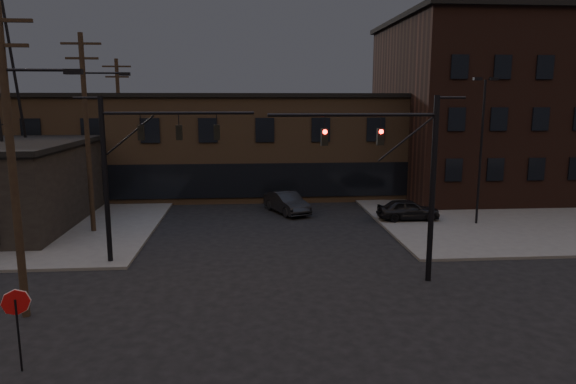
{
  "coord_description": "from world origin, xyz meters",
  "views": [
    {
      "loc": [
        -1.35,
        -16.4,
        7.81
      ],
      "look_at": [
        0.57,
        7.45,
        3.5
      ],
      "focal_mm": 32.0,
      "sensor_mm": 36.0,
      "label": 1
    }
  ],
  "objects_px": {
    "traffic_signal_near": "(407,169)",
    "parked_car_lot_a": "(408,209)",
    "traffic_signal_far": "(132,160)",
    "stop_sign": "(16,311)",
    "parked_car_lot_b": "(458,185)",
    "car_crossing": "(287,203)"
  },
  "relations": [
    {
      "from": "stop_sign",
      "to": "parked_car_lot_a",
      "type": "distance_m",
      "value": 24.26
    },
    {
      "from": "traffic_signal_far",
      "to": "stop_sign",
      "type": "bearing_deg",
      "value": -97.32
    },
    {
      "from": "parked_car_lot_a",
      "to": "car_crossing",
      "type": "height_order",
      "value": "parked_car_lot_a"
    },
    {
      "from": "traffic_signal_near",
      "to": "parked_car_lot_a",
      "type": "height_order",
      "value": "traffic_signal_near"
    },
    {
      "from": "stop_sign",
      "to": "car_crossing",
      "type": "xyz_separation_m",
      "value": [
        9.37,
        20.55,
        -1.1
      ]
    },
    {
      "from": "traffic_signal_near",
      "to": "car_crossing",
      "type": "bearing_deg",
      "value": 105.83
    },
    {
      "from": "stop_sign",
      "to": "parked_car_lot_a",
      "type": "height_order",
      "value": "stop_sign"
    },
    {
      "from": "parked_car_lot_a",
      "to": "parked_car_lot_b",
      "type": "bearing_deg",
      "value": -36.54
    },
    {
      "from": "stop_sign",
      "to": "parked_car_lot_b",
      "type": "bearing_deg",
      "value": 47.85
    },
    {
      "from": "traffic_signal_far",
      "to": "parked_car_lot_b",
      "type": "height_order",
      "value": "traffic_signal_far"
    },
    {
      "from": "parked_car_lot_a",
      "to": "parked_car_lot_b",
      "type": "relative_size",
      "value": 0.98
    },
    {
      "from": "traffic_signal_near",
      "to": "parked_car_lot_a",
      "type": "distance_m",
      "value": 12.11
    },
    {
      "from": "traffic_signal_near",
      "to": "traffic_signal_far",
      "type": "distance_m",
      "value": 12.57
    },
    {
      "from": "stop_sign",
      "to": "parked_car_lot_a",
      "type": "bearing_deg",
      "value": 45.46
    },
    {
      "from": "parked_car_lot_b",
      "to": "traffic_signal_far",
      "type": "bearing_deg",
      "value": 142.46
    },
    {
      "from": "traffic_signal_far",
      "to": "stop_sign",
      "type": "height_order",
      "value": "traffic_signal_far"
    },
    {
      "from": "parked_car_lot_b",
      "to": "car_crossing",
      "type": "bearing_deg",
      "value": 129.27
    },
    {
      "from": "parked_car_lot_a",
      "to": "car_crossing",
      "type": "xyz_separation_m",
      "value": [
        -7.63,
        3.27,
        -0.08
      ]
    },
    {
      "from": "traffic_signal_near",
      "to": "traffic_signal_far",
      "type": "height_order",
      "value": "same"
    },
    {
      "from": "traffic_signal_far",
      "to": "traffic_signal_near",
      "type": "bearing_deg",
      "value": -16.17
    },
    {
      "from": "traffic_signal_far",
      "to": "parked_car_lot_b",
      "type": "distance_m",
      "value": 28.99
    },
    {
      "from": "stop_sign",
      "to": "parked_car_lot_b",
      "type": "distance_m",
      "value": 36.37
    }
  ]
}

